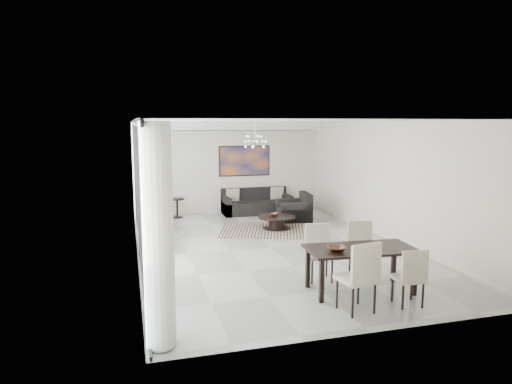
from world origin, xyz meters
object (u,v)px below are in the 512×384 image
object	(u,v)px
sofa_main	(256,205)
tv_console	(147,238)
television	(153,213)
coffee_table	(276,222)
dining_table	(361,253)

from	to	relation	value
sofa_main	tv_console	distance (m)	4.85
television	tv_console	bearing A→B (deg)	114.49
tv_console	sofa_main	bearing A→B (deg)	43.07
sofa_main	television	size ratio (longest dim) A/B	1.87
sofa_main	tv_console	world-z (taller)	sofa_main
sofa_main	tv_console	xyz separation A→B (m)	(-3.54, -3.31, -0.03)
television	sofa_main	bearing A→B (deg)	-39.88
coffee_table	sofa_main	size ratio (longest dim) A/B	0.47
tv_console	television	xyz separation A→B (m)	(0.16, 0.05, 0.57)
coffee_table	television	distance (m)	3.50
sofa_main	television	xyz separation A→B (m)	(-3.38, -3.26, 0.53)
sofa_main	dining_table	distance (m)	7.12
coffee_table	dining_table	distance (m)	4.83
dining_table	tv_console	bearing A→B (deg)	131.73
sofa_main	tv_console	bearing A→B (deg)	-136.93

